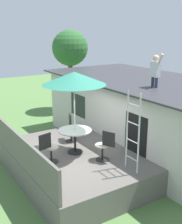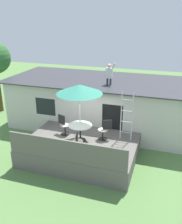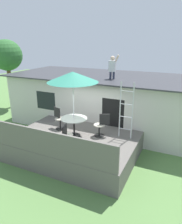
{
  "view_description": "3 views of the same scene",
  "coord_description": "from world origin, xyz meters",
  "views": [
    {
      "loc": [
        7.35,
        -4.09,
        4.57
      ],
      "look_at": [
        -0.33,
        0.82,
        1.93
      ],
      "focal_mm": 46.78,
      "sensor_mm": 36.0,
      "label": 1
    },
    {
      "loc": [
        3.35,
        -8.85,
        5.91
      ],
      "look_at": [
        0.11,
        1.07,
        1.78
      ],
      "focal_mm": 39.04,
      "sensor_mm": 36.0,
      "label": 2
    },
    {
      "loc": [
        3.8,
        -6.56,
        4.41
      ],
      "look_at": [
        0.31,
        0.87,
        1.59
      ],
      "focal_mm": 33.61,
      "sensor_mm": 36.0,
      "label": 3
    }
  ],
  "objects": [
    {
      "name": "step_ladder",
      "position": [
        1.82,
        0.76,
        1.9
      ],
      "size": [
        0.52,
        0.04,
        2.2
      ],
      "color": "silver",
      "rests_on": "deck"
    },
    {
      "name": "deck_railing",
      "position": [
        0.0,
        -1.68,
        1.25
      ],
      "size": [
        4.72,
        0.08,
        0.9
      ],
      "primitive_type": "cube",
      "color": "#605B56",
      "rests_on": "deck"
    },
    {
      "name": "deck",
      "position": [
        0.0,
        0.0,
        0.4
      ],
      "size": [
        4.82,
        3.46,
        0.8
      ],
      "primitive_type": "cube",
      "color": "#605B56",
      "rests_on": "ground"
    },
    {
      "name": "patio_chair_near",
      "position": [
        0.2,
        -0.95,
        1.26
      ],
      "size": [
        0.44,
        0.61,
        0.92
      ],
      "rotation": [
        0.0,
        0.0,
        1.81
      ],
      "color": "black",
      "rests_on": "deck"
    },
    {
      "name": "house",
      "position": [
        -0.0,
        3.6,
        1.35
      ],
      "size": [
        10.5,
        4.5,
        2.69
      ],
      "color": "beige",
      "rests_on": "ground"
    },
    {
      "name": "patio_chair_left",
      "position": [
        -0.99,
        0.41,
        1.26
      ],
      "size": [
        0.6,
        0.44,
        0.92
      ],
      "rotation": [
        0.0,
        0.0,
        -0.37
      ],
      "color": "black",
      "rests_on": "deck"
    },
    {
      "name": "patio_umbrella",
      "position": [
        -0.04,
        0.04,
        3.15
      ],
      "size": [
        1.9,
        1.9,
        2.54
      ],
      "color": "silver",
      "rests_on": "deck"
    },
    {
      "name": "person_figure",
      "position": [
        0.52,
        2.75,
        3.29
      ],
      "size": [
        0.47,
        0.2,
        1.11
      ],
      "color": "#33384C",
      "rests_on": "house"
    },
    {
      "name": "ground_plane",
      "position": [
        0.0,
        0.0,
        0.0
      ],
      "size": [
        40.0,
        40.0,
        0.0
      ],
      "primitive_type": "plane",
      "color": "#567F42"
    },
    {
      "name": "patio_chair_right",
      "position": [
        0.93,
        0.49,
        1.26
      ],
      "size": [
        0.59,
        0.44,
        0.92
      ],
      "rotation": [
        0.0,
        0.0,
        -2.71
      ],
      "color": "black",
      "rests_on": "deck"
    },
    {
      "name": "patio_table",
      "position": [
        -0.04,
        0.04,
        1.39
      ],
      "size": [
        1.04,
        1.04,
        0.74
      ],
      "color": "black",
      "rests_on": "deck"
    }
  ]
}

